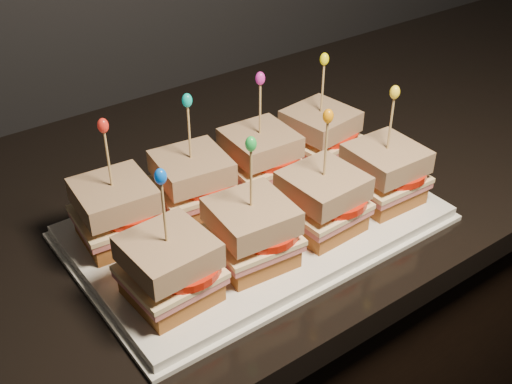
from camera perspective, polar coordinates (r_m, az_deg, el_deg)
granite_slab at (r=0.84m, az=-13.77°, el=-4.03°), size 2.64×0.63×0.04m
platter at (r=0.80m, az=0.00°, el=-2.75°), size 0.43×0.27×0.02m
platter_rim at (r=0.80m, az=0.00°, el=-3.10°), size 0.44×0.28×0.01m
sandwich_0_bread_bot at (r=0.77m, az=-12.11°, el=-3.30°), size 0.09×0.09×0.02m
sandwich_0_ham at (r=0.76m, az=-12.25°, el=-2.38°), size 0.10×0.09×0.01m
sandwich_0_cheese at (r=0.75m, az=-12.31°, el=-1.96°), size 0.10×0.09×0.01m
sandwich_0_tomato at (r=0.75m, az=-11.36°, el=-1.40°), size 0.08×0.08×0.01m
sandwich_0_bread_top at (r=0.74m, az=-12.55°, el=-0.32°), size 0.09×0.09×0.03m
sandwich_0_pick at (r=0.72m, az=-12.98°, el=2.60°), size 0.00×0.00×0.09m
sandwich_0_frill at (r=0.70m, az=-13.44°, el=5.76°), size 0.01×0.01×0.02m
sandwich_1_bread_bot at (r=0.80m, az=-5.56°, el=-0.75°), size 0.09×0.09×0.02m
sandwich_1_ham at (r=0.80m, az=-5.62°, el=0.16°), size 0.10×0.10×0.01m
sandwich_1_cheese at (r=0.79m, az=-5.65°, el=0.58°), size 0.10×0.10×0.01m
sandwich_1_tomato at (r=0.79m, az=-4.71°, el=1.12°), size 0.08×0.08×0.01m
sandwich_1_bread_top at (r=0.78m, az=-5.75°, el=2.19°), size 0.09×0.09×0.03m
sandwich_1_pick at (r=0.76m, az=-5.94°, el=5.03°), size 0.00×0.00×0.09m
sandwich_1_frill at (r=0.73m, az=-6.14°, el=8.11°), size 0.01×0.01×0.02m
sandwich_2_bread_bot at (r=0.85m, az=0.34°, el=1.57°), size 0.09×0.09×0.02m
sandwich_2_ham at (r=0.84m, az=0.35°, el=2.45°), size 0.09×0.09×0.01m
sandwich_2_cheese at (r=0.84m, az=0.35°, el=2.85°), size 0.10×0.09×0.01m
sandwich_2_tomato at (r=0.84m, az=1.26°, el=3.37°), size 0.08×0.08×0.01m
sandwich_2_bread_top at (r=0.83m, az=0.36°, el=4.40°), size 0.09×0.09×0.03m
sandwich_2_pick at (r=0.80m, az=0.37°, el=7.14°), size 0.00×0.00×0.09m
sandwich_2_frill at (r=0.79m, az=0.38°, el=10.07°), size 0.01×0.01×0.02m
sandwich_3_bread_bot at (r=0.91m, az=5.59°, el=3.61°), size 0.09×0.09×0.02m
sandwich_3_ham at (r=0.90m, az=5.64°, el=4.45°), size 0.10×0.10×0.01m
sandwich_3_cheese at (r=0.90m, az=5.66°, el=4.84°), size 0.10×0.10×0.01m
sandwich_3_tomato at (r=0.90m, az=6.53°, el=5.32°), size 0.08×0.08×0.01m
sandwich_3_bread_top at (r=0.88m, az=5.76°, el=6.32°), size 0.09×0.09×0.03m
sandwich_3_pick at (r=0.86m, az=5.92°, el=8.91°), size 0.00×0.00×0.09m
sandwich_3_frill at (r=0.85m, az=6.10°, el=11.67°), size 0.01×0.01×0.02m
sandwich_4_bread_bot at (r=0.68m, az=-7.53°, el=-8.44°), size 0.09×0.09×0.02m
sandwich_4_ham at (r=0.67m, az=-7.62°, el=-7.47°), size 0.09×0.09×0.01m
sandwich_4_cheese at (r=0.67m, az=-7.67°, el=-7.02°), size 0.10×0.09×0.01m
sandwich_4_tomato at (r=0.66m, az=-6.55°, el=-6.42°), size 0.08×0.08×0.01m
sandwich_4_bread_top at (r=0.65m, az=-7.84°, el=-5.28°), size 0.09×0.09×0.03m
sandwich_4_pick at (r=0.62m, az=-8.15°, el=-2.12°), size 0.00×0.00×0.09m
sandwich_4_frill at (r=0.60m, az=-8.49°, el=1.37°), size 0.01×0.01×0.02m
sandwich_5_bread_bot at (r=0.72m, az=-0.41°, el=-5.26°), size 0.09×0.09×0.02m
sandwich_5_ham at (r=0.71m, az=-0.41°, el=-4.31°), size 0.10×0.09×0.01m
sandwich_5_cheese at (r=0.71m, az=-0.42°, el=-3.86°), size 0.10×0.09×0.01m
sandwich_5_tomato at (r=0.70m, az=0.66°, el=-3.26°), size 0.08×0.08×0.01m
sandwich_5_bread_top at (r=0.69m, az=-0.42°, el=-2.15°), size 0.09×0.09×0.03m
sandwich_5_pick at (r=0.67m, az=-0.44°, el=0.92°), size 0.00×0.00×0.09m
sandwich_5_frill at (r=0.64m, az=-0.46°, el=4.29°), size 0.01×0.01×0.02m
sandwich_6_bread_bot at (r=0.77m, az=5.79°, el=-2.40°), size 0.08×0.08×0.02m
sandwich_6_ham at (r=0.76m, az=5.86°, el=-1.47°), size 0.09×0.09×0.01m
sandwich_6_cheese at (r=0.76m, az=5.89°, el=-1.04°), size 0.09×0.09×0.01m
sandwich_6_tomato at (r=0.76m, az=6.90°, el=-0.48°), size 0.08×0.08×0.01m
sandwich_6_bread_top at (r=0.74m, az=6.00°, el=0.61°), size 0.09×0.09×0.03m
sandwich_6_pick at (r=0.72m, az=6.21°, el=3.53°), size 0.00×0.00×0.09m
sandwich_6_frill at (r=0.70m, az=6.43°, el=6.71°), size 0.01×0.01×0.02m
sandwich_7_bread_bot at (r=0.83m, az=11.13°, el=0.10°), size 0.08×0.08×0.02m
sandwich_7_ham at (r=0.83m, az=11.24°, el=0.98°), size 0.09×0.09×0.01m
sandwich_7_cheese at (r=0.82m, az=11.29°, el=1.39°), size 0.09×0.09×0.01m
sandwich_7_tomato at (r=0.82m, az=12.23°, el=1.91°), size 0.08×0.08×0.01m
sandwich_7_bread_top at (r=0.81m, az=11.50°, el=2.95°), size 0.09×0.09×0.03m
sandwich_7_pick at (r=0.79m, az=11.86°, el=5.71°), size 0.00×0.00×0.09m
sandwich_7_frill at (r=0.77m, az=12.24°, el=8.67°), size 0.01×0.01×0.02m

